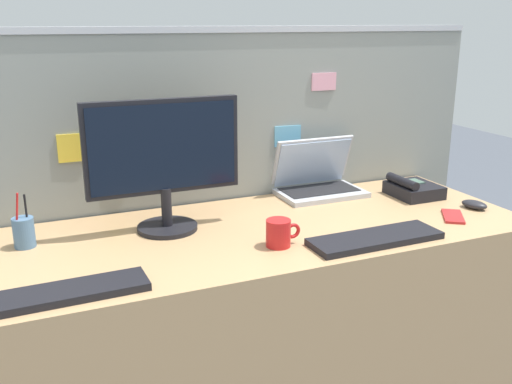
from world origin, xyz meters
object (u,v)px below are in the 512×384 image
keyboard_spare (375,239)px  coffee_mug (279,233)px  computer_mouse_right_hand (474,205)px  desk_phone (413,189)px  cell_phone_red_case (453,216)px  keyboard_main (74,291)px  laptop (317,179)px  pen_cup (24,232)px  desktop_monitor (164,156)px

keyboard_spare → coffee_mug: 0.32m
computer_mouse_right_hand → desk_phone: bearing=97.2°
computer_mouse_right_hand → coffee_mug: 0.86m
desk_phone → cell_phone_red_case: desk_phone is taller
keyboard_spare → computer_mouse_right_hand: size_ratio=4.52×
keyboard_main → cell_phone_red_case: bearing=2.6°
coffee_mug → laptop: bearing=50.0°
desk_phone → coffee_mug: bearing=-159.5°
computer_mouse_right_hand → pen_cup: pen_cup is taller
keyboard_spare → coffee_mug: bearing=162.8°
keyboard_spare → pen_cup: 1.13m
laptop → keyboard_main: (-1.04, -0.57, -0.05)m
computer_mouse_right_hand → cell_phone_red_case: computer_mouse_right_hand is taller
coffee_mug → desktop_monitor: bearing=134.6°
pen_cup → desk_phone: bearing=-1.4°
keyboard_spare → coffee_mug: size_ratio=3.84×
laptop → coffee_mug: bearing=-130.0°
keyboard_spare → laptop: bearing=80.3°
laptop → desk_phone: size_ratio=1.79×
laptop → cell_phone_red_case: size_ratio=2.37×
keyboard_spare → keyboard_main: bearing=179.8°
desktop_monitor → laptop: size_ratio=1.50×
cell_phone_red_case → laptop: bearing=157.9°
keyboard_main → keyboard_spare: (0.95, 0.01, 0.00)m
laptop → keyboard_spare: 0.57m
laptop → coffee_mug: laptop is taller
laptop → pen_cup: bearing=-172.1°
keyboard_main → computer_mouse_right_hand: (1.50, 0.15, 0.01)m
desktop_monitor → desk_phone: size_ratio=2.69×
keyboard_main → coffee_mug: 0.65m
desktop_monitor → keyboard_main: (-0.35, -0.39, -0.25)m
laptop → desktop_monitor: bearing=-165.6°
keyboard_spare → desk_phone: bearing=39.7°
desk_phone → pen_cup: size_ratio=1.05×
laptop → keyboard_main: size_ratio=0.90×
desktop_monitor → cell_phone_red_case: desktop_monitor is taller
keyboard_main → desktop_monitor: bearing=46.6°
keyboard_main → cell_phone_red_case: size_ratio=2.63×
cell_phone_red_case → computer_mouse_right_hand: bearing=53.6°
keyboard_main → laptop: bearing=27.3°
desktop_monitor → keyboard_spare: 0.75m
keyboard_main → keyboard_spare: bearing=-1.0°
desk_phone → keyboard_spare: desk_phone is taller
laptop → computer_mouse_right_hand: bearing=-42.6°
desk_phone → laptop: bearing=150.1°
desktop_monitor → cell_phone_red_case: 1.07m
keyboard_main → coffee_mug: (0.65, 0.10, 0.03)m
desktop_monitor → pen_cup: desktop_monitor is taller
cell_phone_red_case → desk_phone: bearing=118.3°
keyboard_main → desk_phone: bearing=13.7°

